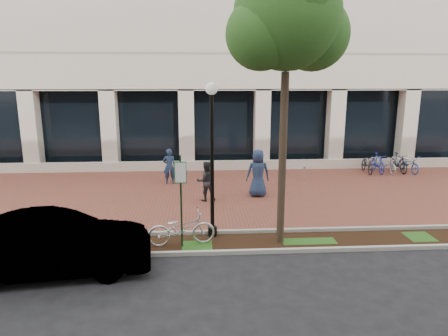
{
  "coord_description": "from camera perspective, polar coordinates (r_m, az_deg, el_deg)",
  "views": [
    {
      "loc": [
        -1.34,
        -16.22,
        4.74
      ],
      "look_at": [
        -0.38,
        -0.8,
        1.29
      ],
      "focal_mm": 32.0,
      "sensor_mm": 36.0,
      "label": 1
    }
  ],
  "objects": [
    {
      "name": "street_tree",
      "position": [
        11.36,
        9.19,
        19.68
      ],
      "size": [
        3.44,
        2.87,
        7.8
      ],
      "color": "#473929",
      "rests_on": "ground"
    },
    {
      "name": "pedestrian_mid",
      "position": [
        15.77,
        -2.59,
        -1.9
      ],
      "size": [
        0.88,
        0.75,
        1.59
      ],
      "primitive_type": "imported",
      "rotation": [
        0.0,
        0.0,
        3.35
      ],
      "color": "#252429",
      "rests_on": "ground"
    },
    {
      "name": "pedestrian_left",
      "position": [
        18.48,
        -7.82,
        0.24
      ],
      "size": [
        0.62,
        0.43,
        1.65
      ],
      "primitive_type": "imported",
      "rotation": [
        0.0,
        0.0,
        3.19
      ],
      "color": "#1F304E",
      "rests_on": "ground"
    },
    {
      "name": "bollard",
      "position": [
        18.99,
        11.39,
        -0.77
      ],
      "size": [
        0.12,
        0.12,
        0.85
      ],
      "color": "silver",
      "rests_on": "ground"
    },
    {
      "name": "parking_sign",
      "position": [
        11.25,
        -6.18,
        -3.19
      ],
      "size": [
        0.34,
        0.07,
        2.69
      ],
      "rotation": [
        0.0,
        0.0,
        -0.04
      ],
      "color": "#14391D",
      "rests_on": "ground"
    },
    {
      "name": "ground",
      "position": [
        16.95,
        1.11,
        -3.64
      ],
      "size": [
        120.0,
        120.0,
        0.0
      ],
      "primitive_type": "plane",
      "color": "black",
      "rests_on": "ground"
    },
    {
      "name": "pedestrian_right",
      "position": [
        16.37,
        4.87,
        -0.73
      ],
      "size": [
        0.97,
        0.65,
        1.96
      ],
      "primitive_type": "imported",
      "rotation": [
        0.0,
        0.0,
        3.17
      ],
      "color": "navy",
      "rests_on": "ground"
    },
    {
      "name": "sedan_near_curb",
      "position": [
        10.79,
        -23.12,
        -10.07
      ],
      "size": [
        4.81,
        2.18,
        1.53
      ],
      "primitive_type": "imported",
      "rotation": [
        0.0,
        0.0,
        1.69
      ],
      "color": "silver",
      "rests_on": "ground"
    },
    {
      "name": "locked_bicycle",
      "position": [
        11.74,
        -6.09,
        -8.57
      ],
      "size": [
        2.03,
        0.94,
        1.03
      ],
      "primitive_type": "imported",
      "rotation": [
        0.0,
        0.0,
        1.71
      ],
      "color": "silver",
      "rests_on": "ground"
    },
    {
      "name": "lamppost",
      "position": [
        11.77,
        -1.73,
        2.22
      ],
      "size": [
        0.36,
        0.36,
        4.66
      ],
      "color": "black",
      "rests_on": "ground"
    },
    {
      "name": "curb_street_side",
      "position": [
        11.32,
        3.63,
        -11.84
      ],
      "size": [
        40.0,
        0.12,
        0.12
      ],
      "primitive_type": "cube",
      "color": "#AAABA1",
      "rests_on": "ground"
    },
    {
      "name": "curb_plaza_side",
      "position": [
        12.69,
        2.78,
        -9.05
      ],
      "size": [
        40.0,
        0.12,
        0.12
      ],
      "primitive_type": "cube",
      "color": "#AAABA1",
      "rests_on": "ground"
    },
    {
      "name": "brick_plaza",
      "position": [
        16.95,
        1.11,
        -3.62
      ],
      "size": [
        40.0,
        9.0,
        0.01
      ],
      "primitive_type": "cube",
      "color": "brown",
      "rests_on": "ground"
    },
    {
      "name": "bike_rack_cluster",
      "position": [
        22.3,
        22.4,
        0.59
      ],
      "size": [
        2.97,
        1.77,
        1.0
      ],
      "rotation": [
        0.0,
        0.0,
        0.0
      ],
      "color": "black",
      "rests_on": "ground"
    },
    {
      "name": "planting_strip",
      "position": [
        12.02,
        3.18,
        -10.61
      ],
      "size": [
        40.0,
        1.5,
        0.01
      ],
      "primitive_type": "cube",
      "color": "black",
      "rests_on": "ground"
    }
  ]
}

